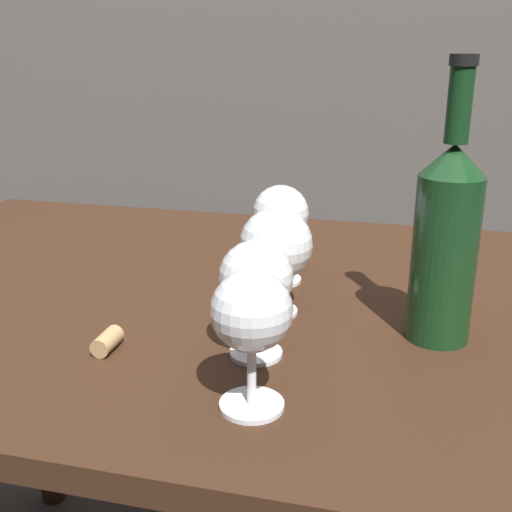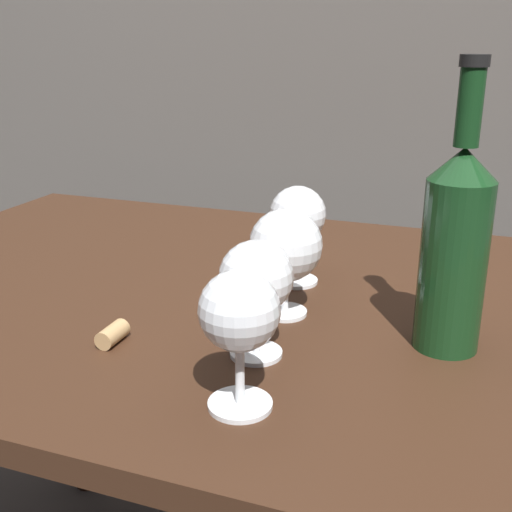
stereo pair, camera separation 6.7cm
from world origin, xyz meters
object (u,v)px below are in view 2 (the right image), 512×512
(wine_glass_rose, at_px, (256,280))
(wine_bottle, at_px, (455,245))
(cork, at_px, (113,334))
(wine_glass_merlot, at_px, (286,247))
(wine_glass_cabernet, at_px, (298,217))
(wine_glass_amber, at_px, (239,315))

(wine_glass_rose, distance_m, wine_bottle, 0.22)
(wine_glass_rose, bearing_deg, cork, -170.04)
(wine_glass_merlot, bearing_deg, wine_glass_cabernet, 98.98)
(wine_glass_rose, relative_size, cork, 3.17)
(wine_glass_merlot, relative_size, wine_bottle, 0.43)
(wine_glass_amber, relative_size, wine_bottle, 0.43)
(wine_glass_rose, height_order, cork, wine_glass_rose)
(wine_glass_rose, bearing_deg, wine_bottle, 25.81)
(wine_glass_cabernet, height_order, wine_bottle, wine_bottle)
(wine_glass_merlot, bearing_deg, cork, -138.05)
(wine_glass_rose, bearing_deg, wine_glass_cabernet, 95.27)
(wine_glass_amber, distance_m, wine_glass_rose, 0.11)
(wine_glass_amber, xyz_separation_m, wine_glass_cabernet, (-0.04, 0.33, 0.00))
(wine_glass_rose, bearing_deg, wine_glass_amber, -78.31)
(wine_glass_rose, height_order, wine_glass_cabernet, wine_glass_cabernet)
(wine_glass_merlot, xyz_separation_m, cork, (-0.16, -0.15, -0.08))
(wine_glass_merlot, height_order, wine_glass_cabernet, wine_glass_cabernet)
(wine_glass_cabernet, bearing_deg, cork, -119.33)
(wine_bottle, bearing_deg, wine_glass_cabernet, 148.31)
(wine_glass_amber, distance_m, cork, 0.22)
(wine_bottle, height_order, cork, wine_bottle)
(wine_glass_rose, bearing_deg, wine_glass_merlot, 91.69)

